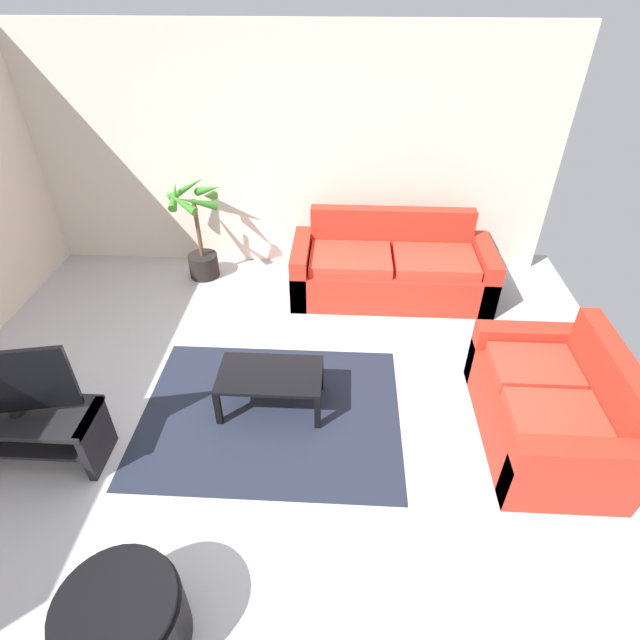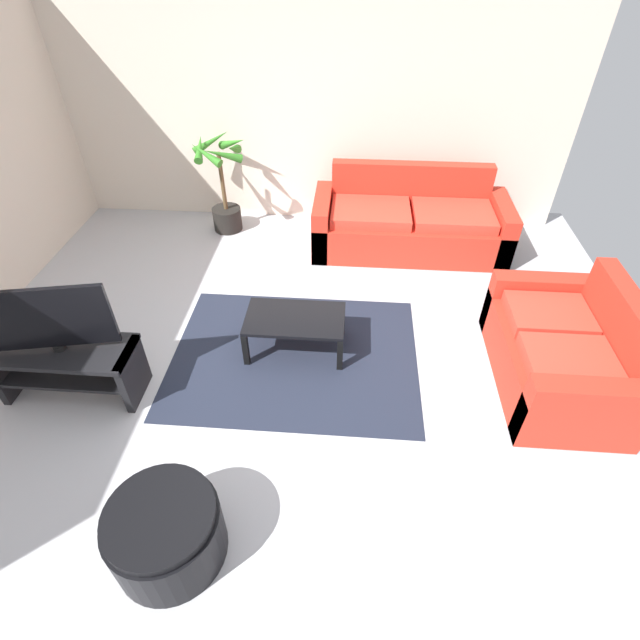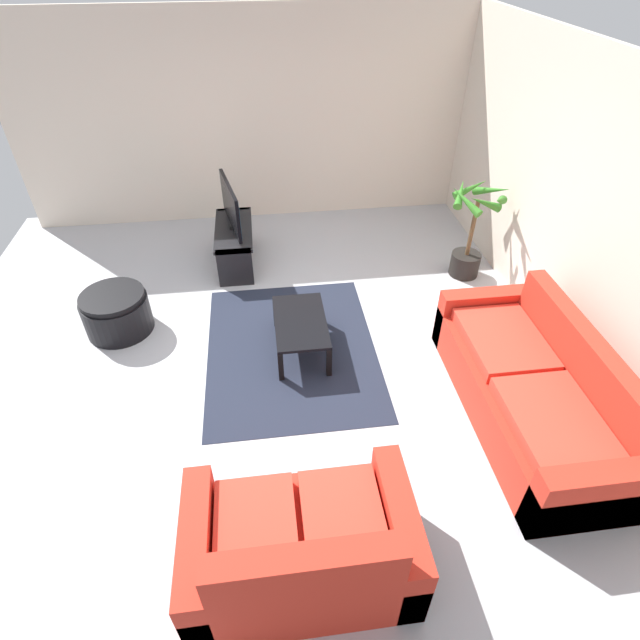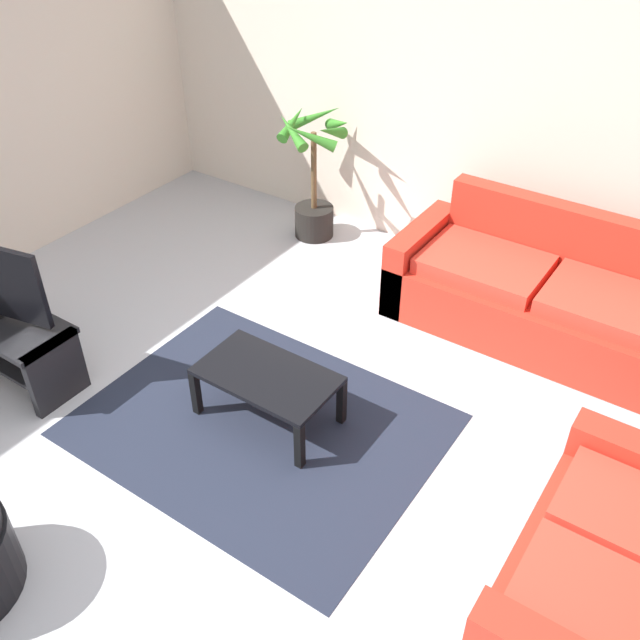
{
  "view_description": "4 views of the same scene",
  "coord_description": "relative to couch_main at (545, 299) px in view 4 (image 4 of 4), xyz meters",
  "views": [
    {
      "loc": [
        0.63,
        -2.61,
        3.16
      ],
      "look_at": [
        0.45,
        0.78,
        0.68
      ],
      "focal_mm": 27.74,
      "sensor_mm": 36.0,
      "label": 1
    },
    {
      "loc": [
        0.51,
        -2.75,
        3.05
      ],
      "look_at": [
        0.28,
        0.32,
        0.44
      ],
      "focal_mm": 26.78,
      "sensor_mm": 36.0,
      "label": 2
    },
    {
      "loc": [
        3.85,
        0.12,
        3.46
      ],
      "look_at": [
        0.29,
        0.58,
        0.55
      ],
      "focal_mm": 28.05,
      "sensor_mm": 36.0,
      "label": 3
    },
    {
      "loc": [
        2.17,
        -2.11,
        3.22
      ],
      "look_at": [
        0.24,
        0.72,
        0.68
      ],
      "focal_mm": 39.13,
      "sensor_mm": 36.0,
      "label": 4
    }
  ],
  "objects": [
    {
      "name": "ground_plane",
      "position": [
        -1.17,
        -2.28,
        -0.3
      ],
      "size": [
        6.6,
        6.6,
        0.0
      ],
      "primitive_type": "plane",
      "color": "#B2B2B7"
    },
    {
      "name": "wall_back",
      "position": [
        -1.17,
        0.72,
        1.05
      ],
      "size": [
        6.0,
        0.06,
        2.7
      ],
      "primitive_type": "cube",
      "color": "beige",
      "rests_on": "ground"
    },
    {
      "name": "couch_main",
      "position": [
        0.0,
        0.0,
        0.0
      ],
      "size": [
        2.21,
        0.9,
        0.9
      ],
      "color": "red",
      "rests_on": "ground"
    },
    {
      "name": "couch_loveseat",
      "position": [
        1.11,
        -2.08,
        -0.01
      ],
      "size": [
        0.9,
        1.46,
        0.9
      ],
      "color": "red",
      "rests_on": "ground"
    },
    {
      "name": "tv_stand",
      "position": [
        -2.88,
        -2.52,
        0.01
      ],
      "size": [
        1.1,
        0.45,
        0.48
      ],
      "color": "black",
      "rests_on": "ground"
    },
    {
      "name": "coffee_table",
      "position": [
        -1.12,
        -1.87,
        0.01
      ],
      "size": [
        0.87,
        0.51,
        0.37
      ],
      "color": "black",
      "rests_on": "ground"
    },
    {
      "name": "area_rug",
      "position": [
        -1.12,
        -1.97,
        -0.3
      ],
      "size": [
        2.2,
        1.7,
        0.01
      ],
      "primitive_type": "cube",
      "color": "#1E2333",
      "rests_on": "ground"
    },
    {
      "name": "potted_palm",
      "position": [
        -2.24,
        0.26,
        0.22
      ],
      "size": [
        0.7,
        0.7,
        1.17
      ],
      "color": "black",
      "rests_on": "ground"
    }
  ]
}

